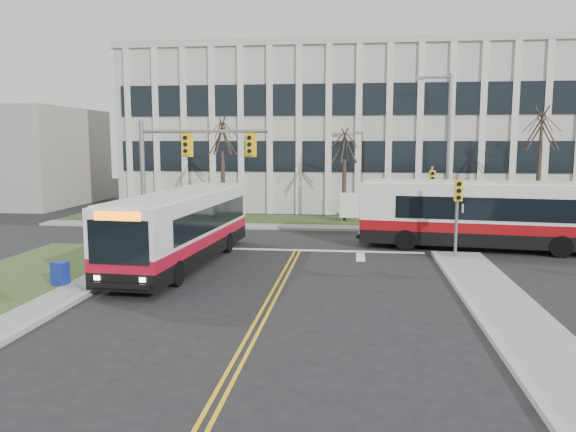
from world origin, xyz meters
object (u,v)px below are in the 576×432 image
(directory_sign, at_px, (352,206))
(bus_main, at_px, (183,229))
(streetlight, at_px, (446,142))
(bus_cross, at_px, (489,217))
(newspaper_box_blue, at_px, (60,275))

(directory_sign, bearing_deg, bus_main, -118.59)
(bus_main, bearing_deg, streetlight, 46.50)
(bus_cross, height_order, newspaper_box_blue, bus_cross)
(bus_main, relative_size, newspaper_box_blue, 11.99)
(bus_cross, bearing_deg, bus_main, -62.57)
(directory_sign, relative_size, bus_main, 0.18)
(directory_sign, height_order, bus_main, bus_main)
(bus_cross, distance_m, newspaper_box_blue, 19.34)
(bus_main, height_order, bus_cross, bus_cross)
(streetlight, relative_size, newspaper_box_blue, 9.68)
(streetlight, relative_size, directory_sign, 4.60)
(streetlight, xyz_separation_m, bus_main, (-12.60, -11.67, -3.68))
(newspaper_box_blue, bearing_deg, streetlight, 59.41)
(directory_sign, bearing_deg, newspaper_box_blue, -120.55)
(streetlight, relative_size, bus_main, 0.81)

